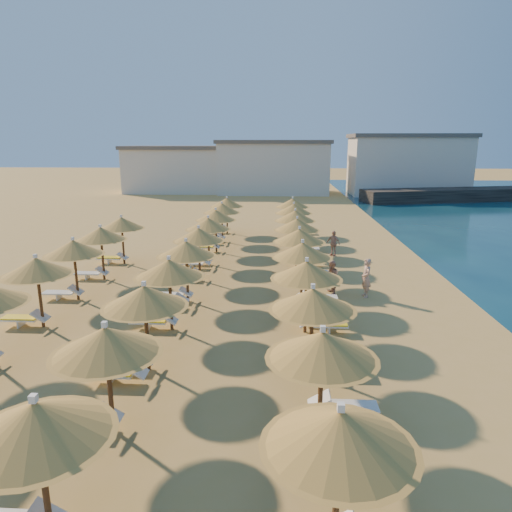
# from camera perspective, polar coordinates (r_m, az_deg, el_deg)

# --- Properties ---
(ground) EXTENTS (220.00, 220.00, 0.00)m
(ground) POSITION_cam_1_polar(r_m,az_deg,el_deg) (20.15, -0.52, -6.36)
(ground) COLOR tan
(ground) RESTS_ON ground
(jetty) EXTENTS (30.08, 11.08, 1.50)m
(jetty) POSITION_cam_1_polar(r_m,az_deg,el_deg) (63.42, 26.10, 6.96)
(jetty) COLOR black
(jetty) RESTS_ON ground
(hotel_blocks) EXTENTS (47.11, 10.48, 8.10)m
(hotel_blocks) POSITION_cam_1_polar(r_m,az_deg,el_deg) (65.04, 4.66, 11.08)
(hotel_blocks) COLOR beige
(hotel_blocks) RESTS_ON ground
(parasol_row_east) EXTENTS (2.69, 34.64, 2.93)m
(parasol_row_east) POSITION_cam_1_polar(r_m,az_deg,el_deg) (19.97, 5.81, 0.58)
(parasol_row_east) COLOR brown
(parasol_row_east) RESTS_ON ground
(parasol_row_west) EXTENTS (2.69, 34.64, 2.93)m
(parasol_row_west) POSITION_cam_1_polar(r_m,az_deg,el_deg) (20.36, -8.72, 0.75)
(parasol_row_west) COLOR brown
(parasol_row_west) RESTS_ON ground
(parasol_row_inland) EXTENTS (2.69, 18.66, 2.93)m
(parasol_row_inland) POSITION_cam_1_polar(r_m,az_deg,el_deg) (20.55, -23.66, -0.17)
(parasol_row_inland) COLOR brown
(parasol_row_inland) RESTS_ON ground
(loungers) EXTENTS (13.42, 33.42, 0.66)m
(loungers) POSITION_cam_1_polar(r_m,az_deg,el_deg) (20.45, -5.05, -5.08)
(loungers) COLOR white
(loungers) RESTS_ON ground
(beachgoer_a) EXTENTS (0.54, 0.73, 1.83)m
(beachgoer_a) POSITION_cam_1_polar(r_m,az_deg,el_deg) (21.75, 13.61, -2.67)
(beachgoer_a) COLOR tan
(beachgoer_a) RESTS_ON ground
(beachgoer_c) EXTENTS (0.98, 0.91, 1.62)m
(beachgoer_c) POSITION_cam_1_polar(r_m,az_deg,el_deg) (29.29, 9.64, 1.59)
(beachgoer_c) COLOR tan
(beachgoer_c) RESTS_ON ground
(beachgoer_b) EXTENTS (0.75, 0.89, 1.63)m
(beachgoer_b) POSITION_cam_1_polar(r_m,az_deg,el_deg) (21.85, 9.41, -2.66)
(beachgoer_b) COLOR tan
(beachgoer_b) RESTS_ON ground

